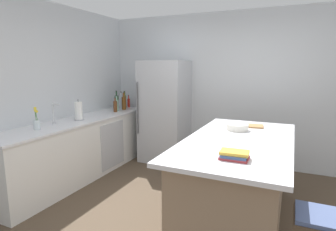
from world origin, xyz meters
TOP-DOWN VIEW (x-y plane):
  - ground_plane at (0.00, 0.00)m, footprint 7.20×7.20m
  - wall_rear at (0.00, 2.25)m, footprint 6.00×0.10m
  - wall_left at (-2.45, 0.00)m, footprint 0.10×6.00m
  - counter_run_left at (-2.09, 0.65)m, footprint 0.65×2.94m
  - kitchen_island at (0.34, 0.35)m, footprint 1.06×2.11m
  - refrigerator at (-1.25, 1.86)m, footprint 0.77×0.71m
  - bar_stool at (1.07, -0.43)m, footprint 0.36×0.36m
  - sink_faucet at (-2.14, 0.19)m, footprint 0.15×0.05m
  - flower_vase at (-2.09, -0.13)m, footprint 0.08×0.08m
  - paper_towel_roll at (-2.05, 0.58)m, footprint 0.14×0.14m
  - hot_sauce_bottle at (-2.09, 2.00)m, footprint 0.05×0.05m
  - olive_oil_bottle at (-2.12, 1.90)m, footprint 0.06×0.06m
  - soda_bottle at (-2.13, 1.81)m, footprint 0.07×0.07m
  - whiskey_bottle at (-2.02, 1.72)m, footprint 0.08×0.08m
  - wine_bottle at (-2.11, 1.62)m, footprint 0.07×0.07m
  - gin_bottle at (-2.04, 1.53)m, footprint 0.07×0.07m
  - syrup_bottle at (-2.00, 1.42)m, footprint 0.07×0.07m
  - cookbook_stack at (0.42, -0.32)m, footprint 0.24×0.18m
  - mixing_bowl at (0.24, 0.75)m, footprint 0.26×0.26m
  - cutting_board at (0.36, 1.03)m, footprint 0.32×0.24m

SIDE VIEW (x-z plane):
  - ground_plane at x=0.00m, z-range 0.00..0.00m
  - counter_run_left at x=-2.09m, z-range 0.00..0.90m
  - kitchen_island at x=0.34m, z-range 0.01..0.94m
  - bar_stool at x=1.07m, z-range 0.20..0.85m
  - refrigerator at x=-1.25m, z-range 0.00..1.79m
  - cutting_board at x=0.36m, z-range 0.93..0.95m
  - cookbook_stack at x=0.42m, z-range 0.93..1.00m
  - mixing_bowl at x=0.24m, z-range 0.93..1.01m
  - hot_sauce_bottle at x=-2.09m, z-range 0.87..1.11m
  - flower_vase at x=-2.09m, z-range 0.85..1.14m
  - syrup_bottle at x=-2.00m, z-range 0.88..1.13m
  - gin_bottle at x=-2.04m, z-range 0.87..1.15m
  - whiskey_bottle at x=-2.02m, z-range 0.87..1.19m
  - soda_bottle at x=-2.13m, z-range 0.87..1.19m
  - olive_oil_bottle at x=-2.12m, z-range 0.87..1.19m
  - paper_towel_roll at x=-2.05m, z-range 0.88..1.19m
  - wine_bottle at x=-2.11m, z-range 0.86..1.22m
  - sink_faucet at x=-2.14m, z-range 0.91..1.21m
  - wall_rear at x=0.00m, z-range 0.00..2.60m
  - wall_left at x=-2.45m, z-range 0.00..2.60m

